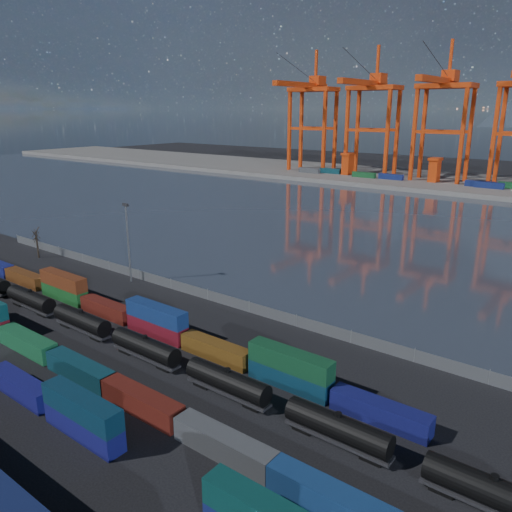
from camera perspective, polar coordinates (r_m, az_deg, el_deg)
The scene contains 13 objects.
ground at distance 71.82m, azimuth -15.10°, elevation -13.16°, with size 700.00×700.00×0.00m, color black.
harbor_water at distance 154.57m, azimuth 17.15°, elevation 2.71°, with size 700.00×700.00×0.00m, color #2B323E.
far_quay at distance 254.18m, azimuth 25.68°, elevation 7.21°, with size 700.00×70.00×2.00m, color #514F4C.
container_row_south at distance 61.24m, azimuth -19.66°, elevation -16.82°, with size 139.96×2.38×5.06m.
container_row_mid at distance 71.75m, azimuth -19.31°, elevation -12.13°, with size 141.23×2.52×5.38m.
container_row_north at distance 84.71m, azimuth -13.27°, elevation -6.88°, with size 140.89×2.42×5.15m.
tanker_string at distance 64.55m, azimuth -3.25°, elevation -14.20°, with size 136.44×2.67×3.82m.
waterfront_fence at distance 89.04m, azimuth -0.79°, elevation -5.85°, with size 160.12×0.12×2.20m.
bare_tree at distance 131.56m, azimuth -23.75°, elevation 1.42°, with size 1.97×1.92×7.71m.
yard_light_mast at distance 105.55m, azimuth -14.42°, elevation 1.95°, with size 1.60×0.40×16.60m.
gantry_cranes at distance 247.07m, azimuth 24.72°, elevation 16.16°, with size 199.89×47.78×64.71m.
quay_containers at distance 242.36m, azimuth 22.45°, elevation 7.76°, with size 172.58×10.99×2.60m.
straddle_carriers at distance 244.18m, azimuth 24.79°, elevation 8.62°, with size 140.00×7.00×11.10m.
Camera 1 is at (50.97, -36.71, 34.81)m, focal length 35.00 mm.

